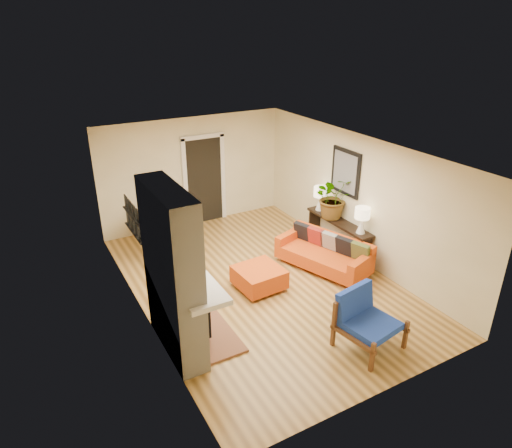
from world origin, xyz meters
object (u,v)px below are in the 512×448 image
object	(u,v)px
blue_chair	(365,317)
houseplant	(334,197)
lamp_near	(362,217)
ottoman	(259,277)
lamp_far	(320,196)
dining_table	(164,223)
sofa	(325,253)
console_table	(339,227)

from	to	relation	value
blue_chair	houseplant	bearing A→B (deg)	61.10
houseplant	lamp_near	bearing A→B (deg)	-89.36
ottoman	lamp_far	distance (m)	2.62
houseplant	dining_table	bearing A→B (deg)	153.05
sofa	lamp_near	size ratio (longest dim) A/B	3.77
houseplant	blue_chair	bearing A→B (deg)	-118.90
blue_chair	houseplant	size ratio (longest dim) A/B	1.06
lamp_far	lamp_near	bearing A→B (deg)	-90.00
lamp_near	lamp_far	bearing A→B (deg)	90.00
ottoman	dining_table	distance (m)	2.56
ottoman	lamp_near	xyz separation A→B (m)	(2.20, -0.21, 0.83)
blue_chair	lamp_far	xyz separation A→B (m)	(1.58, 3.32, 0.58)
blue_chair	dining_table	world-z (taller)	dining_table
dining_table	houseplant	bearing A→B (deg)	-26.95
lamp_near	console_table	bearing A→B (deg)	90.00
ottoman	lamp_far	size ratio (longest dim) A/B	1.59
blue_chair	lamp_near	world-z (taller)	lamp_near
sofa	console_table	world-z (taller)	sofa
dining_table	console_table	distance (m)	3.72
ottoman	houseplant	world-z (taller)	houseplant
dining_table	lamp_near	world-z (taller)	lamp_near
blue_chair	lamp_far	world-z (taller)	lamp_far
sofa	blue_chair	size ratio (longest dim) A/B	2.06
ottoman	houseplant	xyz separation A→B (m)	(2.19, 0.68, 0.95)
sofa	houseplant	distance (m)	1.25
dining_table	houseplant	size ratio (longest dim) A/B	2.07
sofa	blue_chair	world-z (taller)	blue_chair
sofa	houseplant	size ratio (longest dim) A/B	2.19
blue_chair	console_table	xyz separation A→B (m)	(1.58, 2.62, 0.09)
blue_chair	console_table	world-z (taller)	blue_chair
lamp_far	blue_chair	bearing A→B (deg)	-115.45
console_table	houseplant	size ratio (longest dim) A/B	1.99
blue_chair	dining_table	xyz separation A→B (m)	(-1.64, 4.47, 0.18)
blue_chair	lamp_far	distance (m)	3.72
ottoman	console_table	bearing A→B (deg)	11.76
houseplant	ottoman	bearing A→B (deg)	-162.73
sofa	houseplant	bearing A→B (deg)	45.40
sofa	lamp_far	bearing A→B (deg)	60.01
console_table	houseplant	bearing A→B (deg)	92.56
console_table	ottoman	bearing A→B (deg)	-168.24
sofa	lamp_far	xyz separation A→B (m)	(0.65, 1.12, 0.74)
blue_chair	lamp_near	distance (m)	2.57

